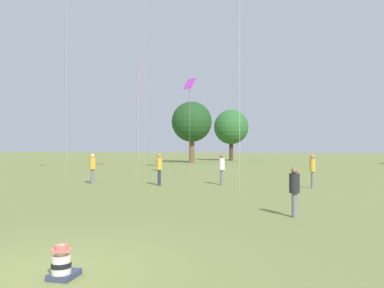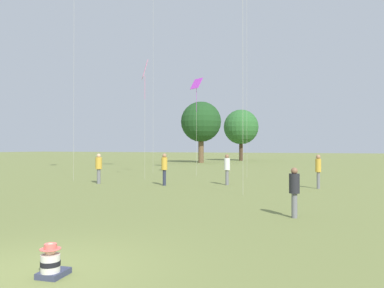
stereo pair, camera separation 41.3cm
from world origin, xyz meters
name	(u,v)px [view 2 (the right image)]	position (x,y,z in m)	size (l,w,h in m)	color
ground_plane	(36,272)	(0.00, 0.00, 0.00)	(300.00, 300.00, 0.00)	olive
seated_toddler	(51,263)	(0.46, -0.12, 0.24)	(0.46, 0.54, 0.59)	#383D56
person_standing_0	(227,167)	(-1.61, 15.91, 1.08)	(0.48, 0.48, 1.80)	slate
person_standing_1	(99,166)	(-9.05, 13.65, 1.09)	(0.55, 0.55, 1.83)	slate
person_standing_2	(294,188)	(3.48, 7.00, 0.94)	(0.45, 0.45, 1.57)	slate
person_standing_3	(318,168)	(3.46, 16.00, 1.12)	(0.40, 0.40, 1.82)	slate
person_standing_6	(164,166)	(-4.86, 14.25, 1.12)	(0.42, 0.42, 1.86)	#282D42
kite_1	(196,86)	(-5.96, 21.71, 6.96)	(1.11, 0.92, 7.59)	#B738C6
kite_5	(145,72)	(-8.15, 17.61, 7.50)	(0.99, 1.21, 8.23)	pink
distant_tree_0	(201,122)	(-14.92, 44.95, 5.87)	(5.81, 5.81, 8.83)	brown
distant_tree_2	(241,127)	(-11.96, 55.53, 5.62)	(5.79, 5.79, 8.54)	#473323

